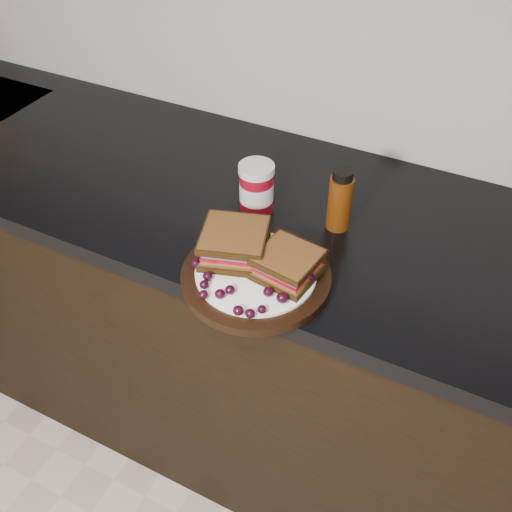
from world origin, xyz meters
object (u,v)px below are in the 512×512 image
(plate, at_px, (256,276))
(oil_bottle, at_px, (340,199))
(condiment_jar, at_px, (256,188))
(sandwich_left, at_px, (234,243))

(plate, xyz_separation_m, oil_bottle, (0.08, 0.22, 0.06))
(plate, distance_m, condiment_jar, 0.22)
(plate, height_order, sandwich_left, sandwich_left)
(plate, relative_size, condiment_jar, 2.53)
(sandwich_left, bearing_deg, oil_bottle, 37.99)
(condiment_jar, bearing_deg, oil_bottle, 7.60)
(plate, relative_size, oil_bottle, 2.05)
(plate, bearing_deg, condiment_jar, 116.42)
(condiment_jar, height_order, oil_bottle, oil_bottle)
(plate, height_order, condiment_jar, condiment_jar)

